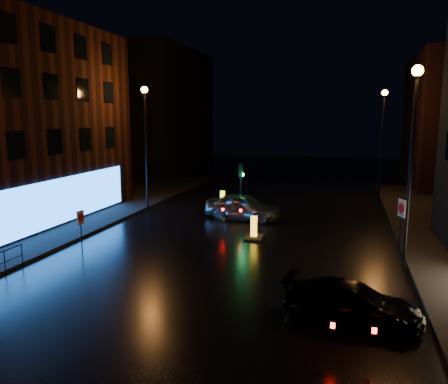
{
  "coord_description": "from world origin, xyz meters",
  "views": [
    {
      "loc": [
        5.26,
        -13.03,
        6.34
      ],
      "look_at": [
        -0.33,
        6.88,
        2.8
      ],
      "focal_mm": 35.0,
      "sensor_mm": 36.0,
      "label": 1
    }
  ],
  "objects_px": {
    "silver_hatchback": "(243,206)",
    "bollard_near": "(254,234)",
    "road_sign_right": "(402,213)",
    "dark_sedan": "(352,302)",
    "traffic_signal": "(241,208)",
    "road_sign_left": "(81,221)",
    "bollard_far": "(223,202)"
  },
  "relations": [
    {
      "from": "bollard_far",
      "to": "road_sign_right",
      "type": "height_order",
      "value": "road_sign_right"
    },
    {
      "from": "traffic_signal",
      "to": "road_sign_right",
      "type": "distance_m",
      "value": 10.66
    },
    {
      "from": "dark_sedan",
      "to": "bollard_far",
      "type": "relative_size",
      "value": 3.14
    },
    {
      "from": "traffic_signal",
      "to": "road_sign_right",
      "type": "xyz_separation_m",
      "value": [
        9.1,
        -5.38,
        1.4
      ]
    },
    {
      "from": "silver_hatchback",
      "to": "bollard_near",
      "type": "bearing_deg",
      "value": -152.67
    },
    {
      "from": "road_sign_left",
      "to": "traffic_signal",
      "type": "bearing_deg",
      "value": 64.38
    },
    {
      "from": "bollard_near",
      "to": "road_sign_right",
      "type": "bearing_deg",
      "value": -4.76
    },
    {
      "from": "bollard_near",
      "to": "dark_sedan",
      "type": "bearing_deg",
      "value": -61.81
    },
    {
      "from": "traffic_signal",
      "to": "dark_sedan",
      "type": "distance_m",
      "value": 15.18
    },
    {
      "from": "silver_hatchback",
      "to": "bollard_far",
      "type": "distance_m",
      "value": 4.51
    },
    {
      "from": "silver_hatchback",
      "to": "road_sign_left",
      "type": "bearing_deg",
      "value": 153.29
    },
    {
      "from": "traffic_signal",
      "to": "road_sign_left",
      "type": "height_order",
      "value": "traffic_signal"
    },
    {
      "from": "road_sign_right",
      "to": "traffic_signal",
      "type": "bearing_deg",
      "value": -54.76
    },
    {
      "from": "traffic_signal",
      "to": "bollard_near",
      "type": "bearing_deg",
      "value": -69.01
    },
    {
      "from": "dark_sedan",
      "to": "road_sign_right",
      "type": "relative_size",
      "value": 1.69
    },
    {
      "from": "traffic_signal",
      "to": "dark_sedan",
      "type": "xyz_separation_m",
      "value": [
        6.84,
        -13.55,
        0.12
      ]
    },
    {
      "from": "road_sign_left",
      "to": "dark_sedan",
      "type": "bearing_deg",
      "value": -13.62
    },
    {
      "from": "road_sign_right",
      "to": "dark_sedan",
      "type": "bearing_deg",
      "value": 50.42
    },
    {
      "from": "traffic_signal",
      "to": "dark_sedan",
      "type": "bearing_deg",
      "value": -63.2
    },
    {
      "from": "silver_hatchback",
      "to": "road_sign_left",
      "type": "height_order",
      "value": "road_sign_left"
    },
    {
      "from": "traffic_signal",
      "to": "dark_sedan",
      "type": "relative_size",
      "value": 0.81
    },
    {
      "from": "road_sign_right",
      "to": "bollard_near",
      "type": "bearing_deg",
      "value": -27.14
    },
    {
      "from": "traffic_signal",
      "to": "road_sign_right",
      "type": "bearing_deg",
      "value": -30.62
    },
    {
      "from": "bollard_far",
      "to": "silver_hatchback",
      "type": "bearing_deg",
      "value": -44.87
    },
    {
      "from": "road_sign_left",
      "to": "silver_hatchback",
      "type": "bearing_deg",
      "value": 61.0
    },
    {
      "from": "silver_hatchback",
      "to": "traffic_signal",
      "type": "bearing_deg",
      "value": 30.42
    },
    {
      "from": "silver_hatchback",
      "to": "bollard_near",
      "type": "distance_m",
      "value": 4.63
    },
    {
      "from": "dark_sedan",
      "to": "road_sign_right",
      "type": "bearing_deg",
      "value": -8.14
    },
    {
      "from": "traffic_signal",
      "to": "silver_hatchback",
      "type": "bearing_deg",
      "value": -66.37
    },
    {
      "from": "bollard_far",
      "to": "road_sign_left",
      "type": "xyz_separation_m",
      "value": [
        -3.41,
        -12.57,
        1.27
      ]
    },
    {
      "from": "traffic_signal",
      "to": "bollard_far",
      "type": "distance_m",
      "value": 3.73
    },
    {
      "from": "bollard_far",
      "to": "dark_sedan",
      "type": "bearing_deg",
      "value": -49.13
    }
  ]
}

